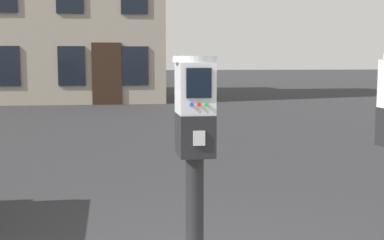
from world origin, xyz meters
The scene contains 1 object.
parking_meter_twin_adjacent centered at (-0.09, -0.29, 1.08)m, with size 0.22×0.25×1.37m.
Camera 1 is at (-0.43, -2.73, 1.49)m, focal length 47.44 mm.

